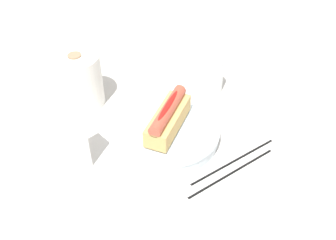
# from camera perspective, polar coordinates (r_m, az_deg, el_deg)

# --- Properties ---
(ground_plane) EXTENTS (2.40, 2.40, 0.00)m
(ground_plane) POSITION_cam_1_polar(r_m,az_deg,el_deg) (0.84, -0.11, -4.20)
(ground_plane) COLOR beige
(serving_bowl) EXTENTS (0.23, 0.23, 0.03)m
(serving_bowl) POSITION_cam_1_polar(r_m,az_deg,el_deg) (0.85, -0.00, -1.80)
(serving_bowl) COLOR silver
(serving_bowl) RESTS_ON ground_plane
(hotdog_front) EXTENTS (0.16, 0.08, 0.06)m
(hotdog_front) POSITION_cam_1_polar(r_m,az_deg,el_deg) (0.83, -0.00, 0.41)
(hotdog_front) COLOR tan
(hotdog_front) RESTS_ON serving_bowl
(water_glass) EXTENTS (0.07, 0.07, 0.09)m
(water_glass) POSITION_cam_1_polar(r_m,az_deg,el_deg) (0.99, 5.98, 6.28)
(water_glass) COLOR white
(water_glass) RESTS_ON ground_plane
(paper_towel_roll) EXTENTS (0.11, 0.11, 0.13)m
(paper_towel_roll) POSITION_cam_1_polar(r_m,az_deg,el_deg) (0.95, -12.81, 5.68)
(paper_towel_roll) COLOR white
(paper_towel_roll) RESTS_ON ground_plane
(napkin_box) EXTENTS (0.12, 0.07, 0.15)m
(napkin_box) POSITION_cam_1_polar(r_m,az_deg,el_deg) (0.77, -15.81, -3.85)
(napkin_box) COLOR white
(napkin_box) RESTS_ON ground_plane
(chopstick_near) EXTENTS (0.21, 0.08, 0.01)m
(chopstick_near) POSITION_cam_1_polar(r_m,az_deg,el_deg) (0.83, 9.46, -5.87)
(chopstick_near) COLOR black
(chopstick_near) RESTS_ON ground_plane
(chopstick_far) EXTENTS (0.21, 0.08, 0.01)m
(chopstick_far) POSITION_cam_1_polar(r_m,az_deg,el_deg) (0.81, 9.23, -7.52)
(chopstick_far) COLOR black
(chopstick_far) RESTS_ON ground_plane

